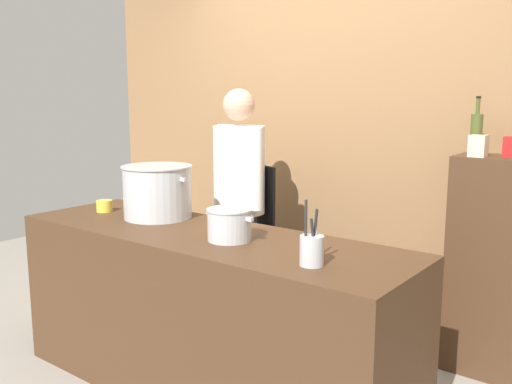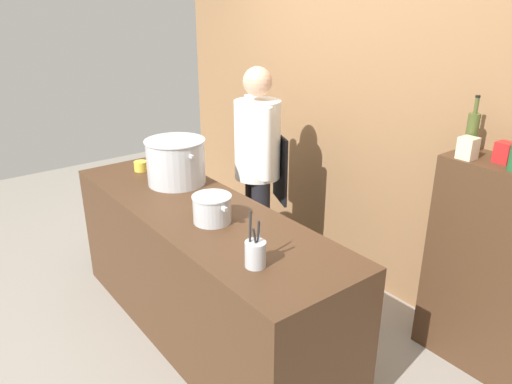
{
  "view_description": "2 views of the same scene",
  "coord_description": "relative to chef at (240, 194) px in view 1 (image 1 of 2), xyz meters",
  "views": [
    {
      "loc": [
        1.96,
        -2.1,
        1.62
      ],
      "look_at": [
        0.04,
        0.39,
        1.07
      ],
      "focal_mm": 39.25,
      "sensor_mm": 36.0,
      "label": 1
    },
    {
      "loc": [
        2.38,
        -1.39,
        2.12
      ],
      "look_at": [
        0.15,
        0.32,
        0.98
      ],
      "focal_mm": 34.26,
      "sensor_mm": 36.0,
      "label": 2
    }
  ],
  "objects": [
    {
      "name": "wine_bottle_olive",
      "position": [
        1.37,
        0.46,
        0.44
      ],
      "size": [
        0.07,
        0.07,
        0.33
      ],
      "color": "#475123",
      "rests_on": "bar_cabinet"
    },
    {
      "name": "spice_tin_red",
      "position": [
        1.57,
        0.45,
        0.37
      ],
      "size": [
        0.08,
        0.08,
        0.11
      ],
      "primitive_type": "cube",
      "color": "red",
      "rests_on": "bar_cabinet"
    },
    {
      "name": "utensil_crock",
      "position": [
        1.11,
        -0.87,
        0.01
      ],
      "size": [
        0.1,
        0.1,
        0.28
      ],
      "color": "#B7BABF",
      "rests_on": "prep_counter"
    },
    {
      "name": "prep_counter",
      "position": [
        0.36,
        -0.74,
        -0.51
      ],
      "size": [
        2.3,
        0.7,
        0.9
      ],
      "primitive_type": "cube",
      "color": "#472D1C",
      "rests_on": "ground_plane"
    },
    {
      "name": "stockpot_small",
      "position": [
        0.56,
        -0.77,
        0.02
      ],
      "size": [
        0.29,
        0.23,
        0.16
      ],
      "color": "#B7BABF",
      "rests_on": "prep_counter"
    },
    {
      "name": "spice_tin_cream",
      "position": [
        1.41,
        0.36,
        0.37
      ],
      "size": [
        0.09,
        0.09,
        0.12
      ],
      "primitive_type": "cube",
      "color": "beige",
      "rests_on": "bar_cabinet"
    },
    {
      "name": "butter_jar",
      "position": [
        -0.51,
        -0.71,
        -0.03
      ],
      "size": [
        0.1,
        0.1,
        0.07
      ],
      "primitive_type": "cylinder",
      "color": "yellow",
      "rests_on": "prep_counter"
    },
    {
      "name": "brick_back_panel",
      "position": [
        0.36,
        0.66,
        0.54
      ],
      "size": [
        4.4,
        0.1,
        3.0
      ],
      "primitive_type": "cube",
      "color": "olive",
      "rests_on": "ground_plane"
    },
    {
      "name": "stockpot_large",
      "position": [
        -0.12,
        -0.62,
        0.09
      ],
      "size": [
        0.47,
        0.42,
        0.31
      ],
      "color": "#B7BABF",
      "rests_on": "prep_counter"
    },
    {
      "name": "chef",
      "position": [
        0.0,
        0.0,
        0.0
      ],
      "size": [
        0.5,
        0.4,
        1.66
      ],
      "rotation": [
        0.0,
        0.0,
        2.75
      ],
      "color": "black",
      "rests_on": "ground_plane"
    }
  ]
}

